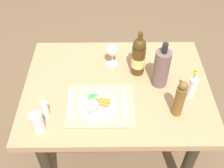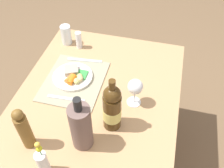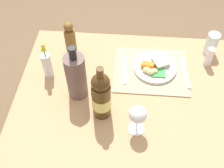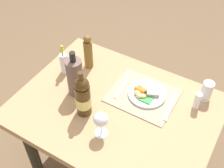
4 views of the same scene
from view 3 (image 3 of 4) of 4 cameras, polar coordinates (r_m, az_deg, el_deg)
The scene contains 13 objects.
ground_plane at distance 1.97m, azimuth 2.87°, elevation -14.55°, with size 8.00×8.00×0.00m, color brown.
dining_table at distance 1.44m, azimuth 3.82°, elevation -4.49°, with size 1.13×0.86×0.71m.
placemat at distance 1.46m, azimuth 8.04°, elevation 2.78°, with size 0.38×0.32×0.01m, color gray.
dinner_plate at distance 1.45m, azimuth 8.81°, elevation 3.50°, with size 0.22×0.22×0.04m.
fork at distance 1.47m, azimuth 14.81°, elevation 2.34°, with size 0.02×0.21×0.01m, color silver.
knife at distance 1.44m, azimuth 2.66°, elevation 3.12°, with size 0.02×0.20×0.01m, color silver.
flower_vase at distance 1.41m, azimuth -13.28°, elevation 3.98°, with size 0.05×0.05×0.22m.
salt_shaker at distance 1.52m, azimuth 19.45°, elevation 5.32°, with size 0.04×0.04×0.11m, color white.
wine_glass at distance 1.15m, azimuth 5.38°, elevation -6.44°, with size 0.08×0.08×0.16m.
cooler_bottle at distance 1.26m, azimuth -7.43°, elevation 1.60°, with size 0.09×0.09×0.30m.
pepper_mill at distance 1.44m, azimuth -8.52°, elevation 8.46°, with size 0.06×0.06×0.24m.
water_tumbler at distance 1.59m, azimuth 19.79°, elevation 7.61°, with size 0.06×0.06×0.13m.
wine_bottle at distance 1.18m, azimuth -2.24°, elevation -2.52°, with size 0.09×0.09×0.30m.
Camera 3 is at (0.03, 0.82, 1.79)m, focal length 44.27 mm.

